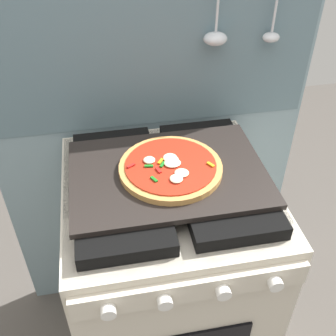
% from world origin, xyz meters
% --- Properties ---
extents(kitchen_backsplash, '(1.10, 0.09, 1.55)m').
position_xyz_m(kitchen_backsplash, '(0.00, 0.33, 0.79)').
color(kitchen_backsplash, '#7A939E').
rests_on(kitchen_backsplash, ground_plane).
extents(stove, '(0.60, 0.64, 0.90)m').
position_xyz_m(stove, '(-0.00, -0.00, 0.45)').
color(stove, beige).
rests_on(stove, ground_plane).
extents(baking_tray, '(0.54, 0.38, 0.02)m').
position_xyz_m(baking_tray, '(0.00, 0.00, 0.91)').
color(baking_tray, black).
rests_on(baking_tray, stove).
extents(pizza_left, '(0.29, 0.29, 0.03)m').
position_xyz_m(pizza_left, '(0.01, 0.00, 0.93)').
color(pizza_left, '#C18947').
rests_on(pizza_left, baking_tray).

